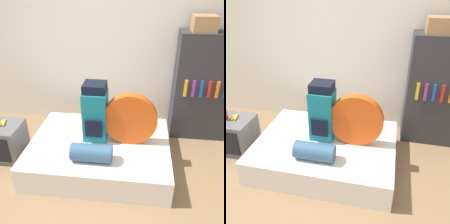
% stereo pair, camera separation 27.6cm
% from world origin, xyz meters
% --- Properties ---
extents(ground_plane, '(16.00, 16.00, 0.00)m').
position_xyz_m(ground_plane, '(0.00, 0.00, 0.00)').
color(ground_plane, '#846647').
extents(wall_back, '(8.00, 0.05, 2.60)m').
position_xyz_m(wall_back, '(0.00, 1.88, 1.30)').
color(wall_back, silver).
rests_on(wall_back, ground_plane).
extents(bed, '(1.82, 1.38, 0.35)m').
position_xyz_m(bed, '(0.10, 0.70, 0.17)').
color(bed, silver).
rests_on(bed, ground_plane).
extents(backpack, '(0.30, 0.32, 0.78)m').
position_xyz_m(backpack, '(0.04, 0.79, 0.73)').
color(backpack, '#14707F').
rests_on(backpack, bed).
extents(tent_bag, '(0.68, 0.12, 0.68)m').
position_xyz_m(tent_bag, '(0.49, 0.74, 0.69)').
color(tent_bag, '#D14C14').
rests_on(tent_bag, bed).
extents(sleeping_roll, '(0.48, 0.22, 0.22)m').
position_xyz_m(sleeping_roll, '(0.07, 0.31, 0.46)').
color(sleeping_roll, '#33567A').
rests_on(sleeping_roll, bed).
extents(television, '(0.62, 0.49, 0.50)m').
position_xyz_m(television, '(-1.31, 0.69, 0.25)').
color(television, '#5B5B60').
rests_on(television, ground_plane).
extents(banana_bunch, '(0.13, 0.17, 0.03)m').
position_xyz_m(banana_bunch, '(-1.25, 0.74, 0.51)').
color(banana_bunch, yellow).
rests_on(banana_bunch, television).
extents(bookshelf, '(0.82, 0.44, 1.61)m').
position_xyz_m(bookshelf, '(1.50, 1.62, 0.81)').
color(bookshelf, '#2D2D33').
rests_on(bookshelf, ground_plane).
extents(cardboard_box, '(0.31, 0.30, 0.21)m').
position_xyz_m(cardboard_box, '(1.38, 1.60, 1.72)').
color(cardboard_box, '#99754C').
rests_on(cardboard_box, bookshelf).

